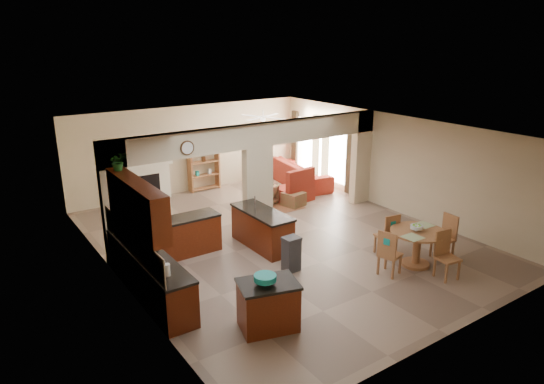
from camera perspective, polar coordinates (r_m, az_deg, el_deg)
floor at (r=12.27m, az=0.91°, el=-5.57°), size 10.00×10.00×0.00m
ceiling at (r=11.45m, az=0.98°, el=7.39°), size 10.00×10.00×0.00m
wall_back at (r=15.99m, az=-9.53°, el=5.03°), size 8.00×0.00×8.00m
wall_front at (r=8.50m, az=21.05°, el=-7.58°), size 8.00×0.00×8.00m
wall_left at (r=10.13m, az=-17.86°, el=-3.13°), size 0.00×10.00×10.00m
wall_right at (r=14.40m, az=14.06°, el=3.32°), size 0.00×10.00×10.00m
partition_left_pier at (r=11.12m, az=-17.93°, el=-1.28°), size 0.60×0.25×2.80m
partition_center_pier at (r=12.67m, az=-1.68°, el=0.49°), size 0.80×0.25×2.20m
partition_right_pier at (r=14.84m, az=10.42°, el=4.00°), size 0.60×0.25×2.80m
partition_header at (r=12.32m, az=-1.74°, el=6.71°), size 8.00×0.25×0.60m
kitchen_counter at (r=10.48m, az=-13.09°, el=-7.56°), size 2.52×3.29×1.48m
upper_cabinets at (r=9.29m, az=-15.63°, el=-1.41°), size 0.35×2.40×0.90m
peninsula at (r=11.70m, az=-1.16°, el=-4.36°), size 0.70×1.85×0.91m
wall_clock at (r=11.27m, az=-9.93°, el=5.13°), size 0.34×0.03×0.34m
rug at (r=14.51m, az=-0.02°, el=-1.77°), size 1.60×1.30×0.01m
fireplace at (r=15.45m, az=-14.48°, el=1.24°), size 1.60×0.35×1.20m
shelving_unit at (r=16.09m, az=-8.04°, el=3.36°), size 1.00×0.32×1.80m
window_a at (r=15.99m, az=7.80°, el=4.38°), size 0.02×0.90×1.90m
window_b at (r=17.25m, az=4.01°, el=5.49°), size 0.02×0.90×1.90m
glazed_door at (r=16.64m, az=5.82°, el=4.45°), size 0.02×0.70×2.10m
drape_a_left at (r=15.53m, az=9.17°, el=3.92°), size 0.10×0.28×2.30m
drape_a_right at (r=16.40m, az=6.29°, el=4.77°), size 0.10×0.28×2.30m
drape_b_left at (r=16.77m, az=5.18°, el=5.10°), size 0.10×0.28×2.30m
drape_b_right at (r=17.68m, az=2.70°, el=5.82°), size 0.10×0.28×2.30m
ceiling_fan at (r=14.77m, az=-1.06°, el=8.81°), size 1.00×1.00×0.10m
kitchen_island at (r=8.61m, az=-0.45°, el=-13.17°), size 1.17×0.97×0.88m
teal_bowl at (r=8.29m, az=-0.82°, el=-10.30°), size 0.38×0.38×0.18m
trash_can at (r=10.58m, az=2.28°, el=-7.44°), size 0.35×0.30×0.72m
dining_table at (r=11.20m, az=16.71°, el=-5.77°), size 1.21×1.21×0.82m
fruit_bowl at (r=11.06m, az=16.65°, el=-4.04°), size 0.27×0.27×0.15m
sofa at (r=16.65m, az=3.21°, el=2.25°), size 2.94×1.53×0.82m
chaise at (r=15.08m, az=2.54°, el=-0.19°), size 1.16×0.99×0.43m
armchair at (r=14.66m, az=-0.97°, el=-0.30°), size 0.85×0.87×0.63m
ottoman at (r=14.60m, az=2.56°, el=-0.84°), size 0.68×0.68×0.41m
plant at (r=9.94m, az=-17.67°, el=3.45°), size 0.36×0.32×0.36m
chair_north at (r=11.51m, az=13.57°, el=-4.74°), size 0.48×0.48×1.02m
chair_east at (r=11.82m, az=19.79°, el=-4.73°), size 0.45×0.45×1.02m
chair_south at (r=10.86m, az=19.72°, el=-6.72°), size 0.48×0.48×1.02m
chair_west at (r=10.57m, az=13.55°, el=-6.83°), size 0.52×0.52×1.02m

